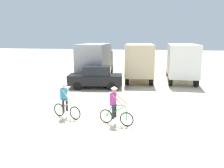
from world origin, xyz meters
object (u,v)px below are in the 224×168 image
object	(u,v)px
box_truck_grey_hauler	(96,59)
sedan_parked	(96,77)
box_truck_white_box	(182,61)
cyclist_orange_shirt	(66,102)
cyclist_cowboy_hat	(115,107)
box_truck_tan_camper	(139,60)

from	to	relation	value
box_truck_grey_hauler	sedan_parked	xyz separation A→B (m)	(1.05, -4.15, -0.99)
box_truck_white_box	cyclist_orange_shirt	bearing A→B (deg)	-120.40
sedan_parked	cyclist_orange_shirt	size ratio (longest dim) A/B	2.43
cyclist_cowboy_hat	box_truck_grey_hauler	bearing A→B (deg)	108.49
box_truck_tan_camper	cyclist_orange_shirt	distance (m)	11.51
box_truck_tan_camper	box_truck_white_box	size ratio (longest dim) A/B	1.03
box_truck_tan_camper	sedan_parked	bearing A→B (deg)	-127.07
cyclist_cowboy_hat	box_truck_white_box	bearing A→B (deg)	71.07
box_truck_grey_hauler	sedan_parked	bearing A→B (deg)	-75.80
cyclist_orange_shirt	box_truck_white_box	bearing A→B (deg)	59.60
cyclist_cowboy_hat	sedan_parked	bearing A→B (deg)	110.78
cyclist_orange_shirt	cyclist_cowboy_hat	distance (m)	2.64
cyclist_orange_shirt	cyclist_cowboy_hat	bearing A→B (deg)	-10.30
box_truck_white_box	sedan_parked	bearing A→B (deg)	-147.98
sedan_parked	cyclist_cowboy_hat	world-z (taller)	cyclist_cowboy_hat
box_truck_grey_hauler	box_truck_tan_camper	bearing A→B (deg)	-0.94
box_truck_white_box	sedan_parked	distance (m)	8.19
box_truck_white_box	sedan_parked	world-z (taller)	box_truck_white_box
sedan_parked	cyclist_cowboy_hat	bearing A→B (deg)	-69.22
box_truck_grey_hauler	box_truck_tan_camper	xyz separation A→B (m)	(4.13, -0.07, 0.00)
cyclist_cowboy_hat	box_truck_tan_camper	bearing A→B (deg)	88.83
box_truck_white_box	cyclist_orange_shirt	xyz separation A→B (m)	(-6.65, -11.34, -1.03)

